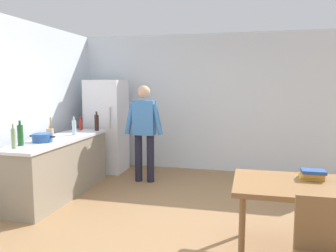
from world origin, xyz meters
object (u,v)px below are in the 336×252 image
(dining_table, at_px, (306,192))
(bottle_wine_green, at_px, (20,135))
(chair, at_px, (327,252))
(bottle_vinegar_tall, at_px, (13,138))
(cooking_pot, at_px, (42,138))
(bottle_wine_dark, at_px, (97,122))
(person, at_px, (144,127))
(bottle_sauce_red, at_px, (81,125))
(utensil_jar, at_px, (50,133))
(bottle_water_clear, at_px, (74,127))
(refrigerator, at_px, (107,126))
(book_stack, at_px, (312,174))

(dining_table, relative_size, bottle_wine_green, 4.12)
(chair, relative_size, bottle_vinegar_tall, 2.84)
(chair, distance_m, cooking_pot, 3.87)
(bottle_vinegar_tall, distance_m, bottle_wine_dark, 1.86)
(person, bearing_deg, dining_table, -42.41)
(bottle_sauce_red, height_order, bottle_wine_dark, bottle_wine_dark)
(cooking_pot, height_order, bottle_sauce_red, bottle_sauce_red)
(bottle_wine_dark, xyz_separation_m, bottle_wine_green, (-0.34, -1.62, 0.00))
(dining_table, height_order, bottle_sauce_red, bottle_sauce_red)
(utensil_jar, bearing_deg, bottle_sauce_red, 88.95)
(dining_table, height_order, bottle_water_clear, bottle_water_clear)
(bottle_sauce_red, xyz_separation_m, bottle_wine_dark, (0.32, -0.00, 0.05))
(utensil_jar, xyz_separation_m, bottle_wine_green, (-0.00, -0.69, 0.07))
(bottle_vinegar_tall, distance_m, bottle_water_clear, 1.26)
(refrigerator, bearing_deg, bottle_sauce_red, -109.64)
(refrigerator, distance_m, bottle_water_clear, 1.24)
(bottle_wine_green, bearing_deg, chair, -21.64)
(chair, distance_m, bottle_wine_green, 3.85)
(person, height_order, bottle_wine_green, person)
(bottle_wine_dark, bearing_deg, bottle_vinegar_tall, -98.35)
(utensil_jar, height_order, bottle_vinegar_tall, same)
(bottle_water_clear, distance_m, bottle_wine_dark, 0.60)
(bottle_water_clear, relative_size, bottle_sauce_red, 1.25)
(dining_table, bearing_deg, chair, -90.00)
(refrigerator, xyz_separation_m, dining_table, (3.30, -2.70, -0.23))
(dining_table, relative_size, book_stack, 5.74)
(book_stack, bearing_deg, cooking_pot, 170.76)
(bottle_vinegar_tall, bearing_deg, bottle_wine_green, 106.71)
(bottle_wine_green, relative_size, book_stack, 1.40)
(bottle_wine_green, distance_m, book_stack, 3.64)
(refrigerator, relative_size, dining_table, 1.29)
(dining_table, height_order, bottle_wine_dark, bottle_wine_dark)
(dining_table, distance_m, book_stack, 0.25)
(person, relative_size, chair, 1.87)
(chair, distance_m, bottle_wine_dark, 4.44)
(bottle_sauce_red, distance_m, book_stack, 4.07)
(bottle_sauce_red, bearing_deg, chair, -40.68)
(cooking_pot, height_order, bottle_vinegar_tall, bottle_vinegar_tall)
(refrigerator, distance_m, dining_table, 4.27)
(person, bearing_deg, refrigerator, 149.77)
(refrigerator, xyz_separation_m, bottle_sauce_red, (-0.23, -0.64, 0.10))
(chair, height_order, book_stack, chair)
(cooking_pot, xyz_separation_m, bottle_vinegar_tall, (-0.04, -0.55, 0.08))
(bottle_water_clear, bearing_deg, utensil_jar, -122.71)
(chair, xyz_separation_m, bottle_vinegar_tall, (-3.48, 1.19, 0.50))
(bottle_wine_green, bearing_deg, book_stack, -3.87)
(person, relative_size, utensil_jar, 5.31)
(person, xyz_separation_m, dining_table, (2.35, -2.15, -0.31))
(refrigerator, relative_size, bottle_wine_dark, 5.29)
(bottle_sauce_red, bearing_deg, bottle_wine_green, -90.62)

